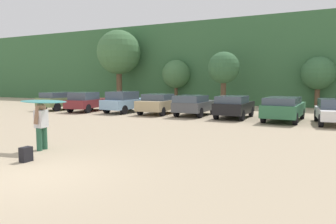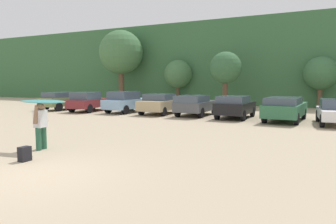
# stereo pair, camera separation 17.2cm
# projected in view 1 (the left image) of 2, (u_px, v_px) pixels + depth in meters

# --- Properties ---
(ground_plane) EXTENTS (120.00, 120.00, 0.00)m
(ground_plane) POSITION_uv_depth(u_px,v_px,m) (35.00, 176.00, 8.27)
(ground_plane) COLOR tan
(hillside_ridge) EXTENTS (108.00, 12.00, 8.68)m
(hillside_ridge) POSITION_uv_depth(u_px,v_px,m) (264.00, 64.00, 36.39)
(hillside_ridge) COLOR #38663D
(hillside_ridge) RESTS_ON ground_plane
(tree_far_left) EXTENTS (4.86, 4.86, 8.02)m
(tree_far_left) POSITION_uv_depth(u_px,v_px,m) (119.00, 53.00, 35.50)
(tree_far_left) COLOR brown
(tree_far_left) RESTS_ON ground_plane
(tree_ridge_back) EXTENTS (2.98, 2.98, 4.65)m
(tree_ridge_back) POSITION_uv_depth(u_px,v_px,m) (176.00, 74.00, 34.09)
(tree_ridge_back) COLOR brown
(tree_ridge_back) RESTS_ON ground_plane
(tree_far_right) EXTENTS (2.90, 2.90, 5.09)m
(tree_far_right) POSITION_uv_depth(u_px,v_px,m) (224.00, 68.00, 29.21)
(tree_far_right) COLOR brown
(tree_far_right) RESTS_ON ground_plane
(tree_center_right) EXTENTS (2.89, 2.89, 4.55)m
(tree_center_right) POSITION_uv_depth(u_px,v_px,m) (318.00, 74.00, 28.03)
(tree_center_right) COLOR brown
(tree_center_right) RESTS_ON ground_plane
(parked_car_olive_green) EXTENTS (2.07, 4.29, 1.50)m
(parked_car_olive_green) POSITION_uv_depth(u_px,v_px,m) (62.00, 100.00, 27.01)
(parked_car_olive_green) COLOR #6B7F4C
(parked_car_olive_green) RESTS_ON ground_plane
(parked_car_maroon) EXTENTS (2.26, 4.51, 1.56)m
(parked_car_maroon) POSITION_uv_depth(u_px,v_px,m) (88.00, 101.00, 25.59)
(parked_car_maroon) COLOR maroon
(parked_car_maroon) RESTS_ON ground_plane
(parked_car_sky_blue) EXTENTS (2.02, 4.45, 1.64)m
(parked_car_sky_blue) POSITION_uv_depth(u_px,v_px,m) (126.00, 102.00, 24.76)
(parked_car_sky_blue) COLOR #84ADD1
(parked_car_sky_blue) RESTS_ON ground_plane
(parked_car_tan) EXTENTS (2.14, 4.18, 1.49)m
(parked_car_tan) POSITION_uv_depth(u_px,v_px,m) (159.00, 103.00, 23.62)
(parked_car_tan) COLOR tan
(parked_car_tan) RESTS_ON ground_plane
(parked_car_dark_gray) EXTENTS (1.99, 4.19, 1.46)m
(parked_car_dark_gray) POSITION_uv_depth(u_px,v_px,m) (194.00, 104.00, 22.44)
(parked_car_dark_gray) COLOR #4C4F54
(parked_car_dark_gray) RESTS_ON ground_plane
(parked_car_black) EXTENTS (1.88, 3.92, 1.48)m
(parked_car_black) POSITION_uv_depth(u_px,v_px,m) (234.00, 106.00, 20.93)
(parked_car_black) COLOR black
(parked_car_black) RESTS_ON ground_plane
(parked_car_forest_green) EXTENTS (2.14, 4.86, 1.48)m
(parked_car_forest_green) POSITION_uv_depth(u_px,v_px,m) (284.00, 108.00, 19.40)
(parked_car_forest_green) COLOR #2D6642
(parked_car_forest_green) RESTS_ON ground_plane
(parked_car_white) EXTENTS (2.23, 4.18, 1.44)m
(parked_car_white) POSITION_uv_depth(u_px,v_px,m) (335.00, 111.00, 17.90)
(parked_car_white) COLOR white
(parked_car_white) RESTS_ON ground_plane
(person_adult) EXTENTS (0.38, 0.75, 1.68)m
(person_adult) POSITION_uv_depth(u_px,v_px,m) (41.00, 123.00, 11.32)
(person_adult) COLOR #26593F
(person_adult) RESTS_ON ground_plane
(surfboard_teal) EXTENTS (2.00, 0.81, 0.14)m
(surfboard_teal) POSITION_uv_depth(u_px,v_px,m) (43.00, 102.00, 11.21)
(surfboard_teal) COLOR teal
(backpack_dropped) EXTENTS (0.24, 0.34, 0.45)m
(backpack_dropped) POSITION_uv_depth(u_px,v_px,m) (26.00, 154.00, 9.73)
(backpack_dropped) COLOR black
(backpack_dropped) RESTS_ON ground_plane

